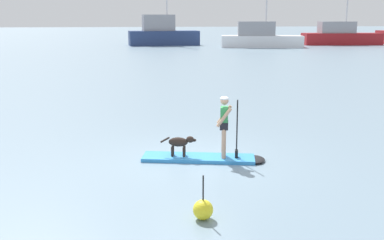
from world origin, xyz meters
name	(u,v)px	position (x,y,z in m)	size (l,w,h in m)	color
ground_plane	(198,160)	(0.00, 0.00, 0.00)	(400.00, 400.00, 0.00)	gray
paddleboard	(207,158)	(0.22, -0.06, 0.05)	(3.43, 1.59, 0.10)	#338CD8
person_paddler	(225,122)	(0.68, -0.18, 1.07)	(0.66, 0.56, 1.68)	tan
dog	(180,143)	(-0.49, 0.13, 0.48)	(0.98, 0.37, 0.56)	#2D231E
moored_boat_center	(162,34)	(5.24, 54.30, 1.65)	(10.10, 3.88, 12.80)	navy
moored_boat_far_starboard	(260,38)	(17.71, 47.42, 1.29)	(11.34, 6.02, 9.02)	white
moored_boat_starboard	(340,36)	(31.21, 50.80, 1.29)	(11.63, 4.55, 9.97)	maroon
marker_buoy	(203,210)	(-0.63, -3.72, 0.20)	(0.40, 0.40, 0.90)	yellow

